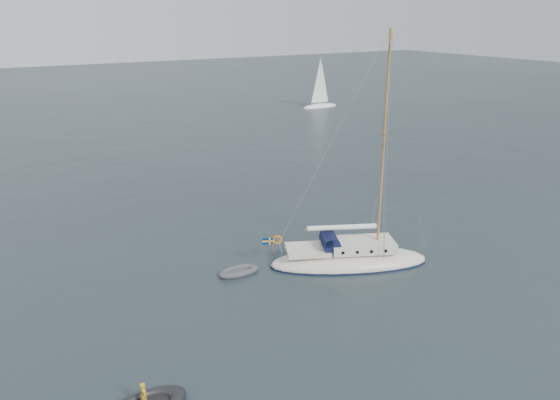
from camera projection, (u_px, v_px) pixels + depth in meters
ground at (311, 274)px, 32.45m from camera, size 300.00×300.00×0.00m
sailboat at (350, 248)px, 33.38m from camera, size 10.26×3.07×14.62m
dinghy at (239, 271)px, 32.44m from camera, size 2.55×1.15×0.37m
distant_yacht_b at (320, 84)px, 88.49m from camera, size 6.58×3.51×8.72m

